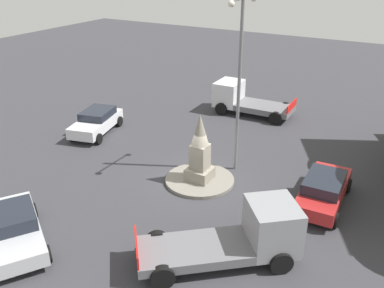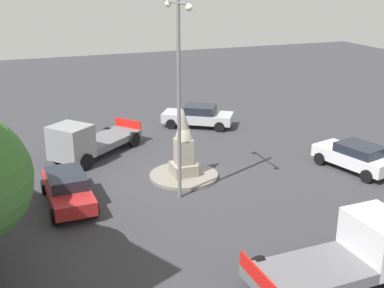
{
  "view_description": "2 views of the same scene",
  "coord_description": "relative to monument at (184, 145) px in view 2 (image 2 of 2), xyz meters",
  "views": [
    {
      "loc": [
        -15.63,
        -8.44,
        10.19
      ],
      "look_at": [
        0.32,
        0.61,
        1.74
      ],
      "focal_mm": 39.24,
      "sensor_mm": 36.0,
      "label": 1
    },
    {
      "loc": [
        20.78,
        -7.57,
        9.38
      ],
      "look_at": [
        0.2,
        0.36,
        1.74
      ],
      "focal_mm": 45.9,
      "sensor_mm": 36.0,
      "label": 2
    }
  ],
  "objects": [
    {
      "name": "streetlamp",
      "position": [
        2.07,
        -0.95,
        3.56
      ],
      "size": [
        2.72,
        0.28,
        8.9
      ],
      "color": "slate",
      "rests_on": "ground"
    },
    {
      "name": "car_red_parked_right",
      "position": [
        0.95,
        -5.65,
        -0.94
      ],
      "size": [
        4.47,
        1.99,
        1.39
      ],
      "color": "#B22323",
      "rests_on": "ground"
    },
    {
      "name": "ground_plane",
      "position": [
        0.0,
        0.0,
        -1.68
      ],
      "size": [
        80.0,
        80.0,
        0.0
      ],
      "primitive_type": "plane",
      "color": "#38383D"
    },
    {
      "name": "car_white_passing",
      "position": [
        2.2,
        8.39,
        -0.93
      ],
      "size": [
        4.39,
        2.72,
        1.41
      ],
      "color": "silver",
      "rests_on": "ground"
    },
    {
      "name": "truck_white_parked_left",
      "position": [
        9.9,
        2.07,
        -0.71
      ],
      "size": [
        2.52,
        5.33,
        2.07
      ],
      "color": "silver",
      "rests_on": "ground"
    },
    {
      "name": "monument",
      "position": [
        0.0,
        0.0,
        0.0
      ],
      "size": [
        1.15,
        1.15,
        3.32
      ],
      "color": "gray",
      "rests_on": "traffic_island"
    },
    {
      "name": "car_silver_near_island",
      "position": [
        -7.64,
        3.8,
        -0.95
      ],
      "size": [
        3.91,
        4.72,
        1.42
      ],
      "color": "#B7BABF",
      "rests_on": "ground"
    },
    {
      "name": "truck_grey_approaching",
      "position": [
        -4.15,
        -4.03,
        -0.67
      ],
      "size": [
        5.09,
        5.61,
        2.17
      ],
      "color": "gray",
      "rests_on": "ground"
    },
    {
      "name": "traffic_island",
      "position": [
        0.0,
        0.0,
        -1.6
      ],
      "size": [
        3.35,
        3.35,
        0.16
      ],
      "primitive_type": "cylinder",
      "color": "gray",
      "rests_on": "ground"
    }
  ]
}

